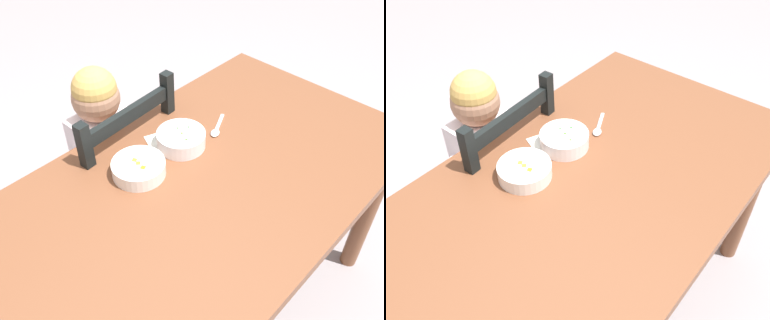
# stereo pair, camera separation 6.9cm
# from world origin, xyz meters

# --- Properties ---
(ground_plane) EXTENTS (8.00, 8.00, 0.00)m
(ground_plane) POSITION_xyz_m (0.00, 0.00, 0.00)
(ground_plane) COLOR gray
(dining_table) EXTENTS (1.38, 0.83, 0.75)m
(dining_table) POSITION_xyz_m (0.00, 0.00, 0.64)
(dining_table) COLOR brown
(dining_table) RESTS_ON ground
(dining_chair) EXTENTS (0.45, 0.45, 0.91)m
(dining_chair) POSITION_xyz_m (-0.04, 0.46, 0.45)
(dining_chair) COLOR black
(dining_chair) RESTS_ON ground
(child_figure) EXTENTS (0.32, 0.31, 0.95)m
(child_figure) POSITION_xyz_m (-0.05, 0.46, 0.63)
(child_figure) COLOR white
(child_figure) RESTS_ON ground
(bowl_of_peas) EXTENTS (0.16, 0.16, 0.06)m
(bowl_of_peas) POSITION_xyz_m (0.05, 0.16, 0.78)
(bowl_of_peas) COLOR white
(bowl_of_peas) RESTS_ON dining_table
(bowl_of_carrots) EXTENTS (0.17, 0.17, 0.05)m
(bowl_of_carrots) POSITION_xyz_m (-0.14, 0.16, 0.78)
(bowl_of_carrots) COLOR white
(bowl_of_carrots) RESTS_ON dining_table
(spoon) EXTENTS (0.13, 0.08, 0.01)m
(spoon) POSITION_xyz_m (0.19, 0.13, 0.76)
(spoon) COLOR silver
(spoon) RESTS_ON dining_table
(paper_napkin) EXTENTS (0.18, 0.17, 0.00)m
(paper_napkin) POSITION_xyz_m (0.03, 0.20, 0.75)
(paper_napkin) COLOR white
(paper_napkin) RESTS_ON dining_table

